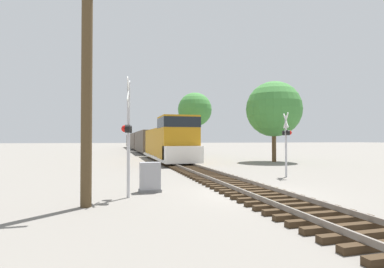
# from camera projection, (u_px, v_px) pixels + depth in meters

# --- Properties ---
(ground_plane) EXTENTS (400.00, 400.00, 0.00)m
(ground_plane) POSITION_uv_depth(u_px,v_px,m) (252.00, 194.00, 12.13)
(ground_plane) COLOR slate
(rail_track_bed) EXTENTS (2.60, 160.00, 0.31)m
(rail_track_bed) POSITION_uv_depth(u_px,v_px,m) (252.00, 190.00, 12.13)
(rail_track_bed) COLOR #382819
(rail_track_bed) RESTS_ON ground
(freight_train) EXTENTS (3.13, 68.96, 4.24)m
(freight_train) POSITION_uv_depth(u_px,v_px,m) (143.00, 141.00, 56.18)
(freight_train) COLOR #B77A14
(freight_train) RESTS_ON ground
(crossing_signal_near) EXTENTS (0.44, 1.01, 4.53)m
(crossing_signal_near) POSITION_uv_depth(u_px,v_px,m) (128.00, 131.00, 11.36)
(crossing_signal_near) COLOR #B7B7BC
(crossing_signal_near) RESTS_ON ground
(crossing_signal_far) EXTENTS (0.54, 1.01, 3.78)m
(crossing_signal_far) POSITION_uv_depth(u_px,v_px,m) (286.00, 137.00, 17.60)
(crossing_signal_far) COLOR #B7B7BC
(crossing_signal_far) RESTS_ON ground
(relay_cabinet) EXTENTS (0.94, 0.53, 1.24)m
(relay_cabinet) POSITION_uv_depth(u_px,v_px,m) (150.00, 177.00, 12.55)
(relay_cabinet) COLOR slate
(relay_cabinet) RESTS_ON ground
(utility_pole) EXTENTS (1.80, 0.35, 7.83)m
(utility_pole) POSITION_uv_depth(u_px,v_px,m) (87.00, 85.00, 9.82)
(utility_pole) COLOR #4C3A23
(utility_pole) RESTS_ON ground
(tree_far_right) EXTENTS (5.50, 5.50, 8.01)m
(tree_far_right) POSITION_uv_depth(u_px,v_px,m) (274.00, 109.00, 29.77)
(tree_far_right) COLOR brown
(tree_far_right) RESTS_ON ground
(tree_mid_background) EXTENTS (4.93, 4.93, 9.06)m
(tree_mid_background) POSITION_uv_depth(u_px,v_px,m) (195.00, 110.00, 43.52)
(tree_mid_background) COLOR #473521
(tree_mid_background) RESTS_ON ground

